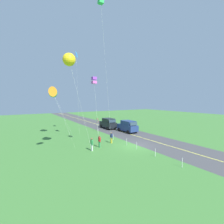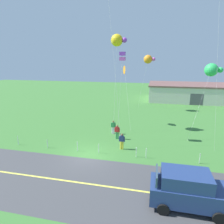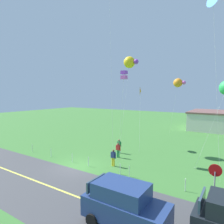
% 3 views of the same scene
% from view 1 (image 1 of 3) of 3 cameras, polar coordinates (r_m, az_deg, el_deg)
% --- Properties ---
extents(ground_plane, '(120.00, 120.00, 0.10)m').
position_cam_1_polar(ground_plane, '(22.43, 8.02, -11.99)').
color(ground_plane, '#3D7533').
extents(asphalt_road, '(120.00, 7.00, 0.00)m').
position_cam_1_polar(asphalt_road, '(25.08, 15.18, -10.20)').
color(asphalt_road, '#424244').
rests_on(asphalt_road, ground).
extents(road_centre_stripe, '(120.00, 0.16, 0.00)m').
position_cam_1_polar(road_centre_stripe, '(25.08, 15.18, -10.19)').
color(road_centre_stripe, '#E5E04C').
rests_on(road_centre_stripe, asphalt_road).
extents(car_suv_foreground, '(4.40, 2.12, 2.24)m').
position_cam_1_polar(car_suv_foreground, '(31.04, 5.62, -5.06)').
color(car_suv_foreground, navy).
rests_on(car_suv_foreground, ground).
extents(car_parked_east_near, '(4.40, 2.12, 2.24)m').
position_cam_1_polar(car_parked_east_near, '(34.59, -1.43, -4.05)').
color(car_parked_east_near, black).
rests_on(car_parked_east_near, ground).
extents(stop_sign, '(0.76, 0.08, 2.56)m').
position_cam_1_polar(stop_sign, '(31.54, -5.26, -3.71)').
color(stop_sign, gray).
rests_on(stop_sign, ground).
extents(person_adult_near, '(0.58, 0.22, 1.60)m').
position_cam_1_polar(person_adult_near, '(23.26, -0.24, -9.02)').
color(person_adult_near, yellow).
rests_on(person_adult_near, ground).
extents(person_adult_companion, '(0.58, 0.22, 1.60)m').
position_cam_1_polar(person_adult_companion, '(20.07, -7.24, -11.26)').
color(person_adult_companion, silver).
rests_on(person_adult_companion, ground).
extents(person_child_watcher, '(0.58, 0.22, 1.60)m').
position_cam_1_polar(person_child_watcher, '(21.32, -4.53, -10.29)').
color(person_child_watcher, '#338C4C').
rests_on(person_child_watcher, ground).
extents(kite_red_low, '(2.61, 3.14, 18.12)m').
position_cam_1_polar(kite_red_low, '(22.27, -4.04, 34.94)').
color(kite_red_low, silver).
rests_on(kite_red_low, ground).
extents(kite_blue_mid, '(1.90, 3.35, 11.32)m').
position_cam_1_polar(kite_blue_mid, '(18.79, -15.16, 17.62)').
color(kite_blue_mid, silver).
rests_on(kite_blue_mid, ground).
extents(kite_yellow_high, '(0.68, 0.80, 9.18)m').
position_cam_1_polar(kite_yellow_high, '(20.87, -6.43, 11.15)').
color(kite_yellow_high, silver).
rests_on(kite_yellow_high, ground).
extents(kite_pink_drift, '(3.32, 3.30, 8.06)m').
position_cam_1_polar(kite_pink_drift, '(28.58, -20.38, 6.34)').
color(kite_pink_drift, silver).
rests_on(kite_pink_drift, ground).
extents(kite_orange_near, '(1.62, 3.47, 7.71)m').
position_cam_1_polar(kite_orange_near, '(18.55, -20.54, 6.79)').
color(kite_orange_near, silver).
rests_on(kite_orange_near, ground).
extents(kite_cyan_top, '(1.71, 1.21, 14.50)m').
position_cam_1_polar(kite_cyan_top, '(29.48, -12.69, 19.28)').
color(kite_cyan_top, silver).
rests_on(kite_cyan_top, ground).
extents(fence_post_0, '(0.05, 0.05, 0.90)m').
position_cam_1_polar(fence_post_0, '(16.83, 23.84, -16.24)').
color(fence_post_0, silver).
rests_on(fence_post_0, ground).
extents(fence_post_1, '(0.05, 0.05, 0.90)m').
position_cam_1_polar(fence_post_1, '(18.77, 15.25, -13.84)').
color(fence_post_1, silver).
rests_on(fence_post_1, ground).
extents(fence_post_2, '(0.05, 0.05, 0.90)m').
position_cam_1_polar(fence_post_2, '(20.93, 8.80, -11.79)').
color(fence_post_2, silver).
rests_on(fence_post_2, ground).
extents(fence_post_3, '(0.05, 0.05, 0.90)m').
position_cam_1_polar(fence_post_3, '(22.51, 5.25, -10.59)').
color(fence_post_3, silver).
rests_on(fence_post_3, ground).
extents(fence_post_4, '(0.05, 0.05, 0.90)m').
position_cam_1_polar(fence_post_4, '(25.28, 0.45, -8.88)').
color(fence_post_4, silver).
rests_on(fence_post_4, ground).
extents(fence_post_5, '(0.05, 0.05, 0.90)m').
position_cam_1_polar(fence_post_5, '(26.00, -0.58, -8.50)').
color(fence_post_5, silver).
rests_on(fence_post_5, ground).
extents(fence_post_6, '(0.05, 0.05, 0.90)m').
position_cam_1_polar(fence_post_6, '(29.78, -5.02, -6.84)').
color(fence_post_6, silver).
rests_on(fence_post_6, ground).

